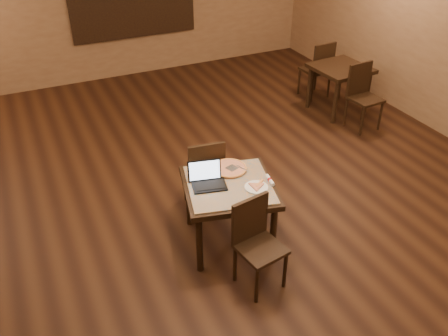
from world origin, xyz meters
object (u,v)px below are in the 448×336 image
other_table_a (340,74)px  other_table_a_chair_far (319,67)px  laptop (207,178)px  other_table_a_chair_near (362,92)px  tiled_table (229,192)px  chair_main_near (256,238)px  pizza_pan (229,169)px  chair_main_far (205,172)px

other_table_a → other_table_a_chair_far: (0.01, 0.58, -0.08)m
laptop → other_table_a_chair_near: (3.23, 1.49, -0.26)m
tiled_table → chair_main_near: bearing=-77.7°
laptop → other_table_a: laptop is taller
pizza_pan → other_table_a_chair_near: 3.22m
tiled_table → chair_main_far: 0.63m
other_table_a → chair_main_far: bearing=-156.8°
other_table_a_chair_near → pizza_pan: bearing=-159.0°
pizza_pan → chair_main_far: bearing=109.3°
laptop → other_table_a: 3.85m
other_table_a_chair_near → chair_main_far: bearing=-166.1°
chair_main_near → laptop: laptop is taller
chair_main_far → tiled_table: bearing=98.8°
chair_main_near → laptop: bearing=94.6°
pizza_pan → chair_main_near: bearing=-98.9°
other_table_a_chair_near → laptop: bearing=-159.2°
tiled_table → chair_main_far: bearing=104.7°
chair_main_near → pizza_pan: (0.13, 0.86, 0.24)m
chair_main_far → other_table_a_chair_far: 3.74m
tiled_table → other_table_a: 3.74m
chair_main_near → laptop: (-0.19, 0.72, 0.30)m
laptop → other_table_a: size_ratio=0.44×
other_table_a_chair_near → other_table_a_chair_far: size_ratio=1.00×
other_table_a → other_table_a_chair_far: other_table_a_chair_far is taller
tiled_table → other_table_a_chair_near: other_table_a_chair_near is taller
chair_main_near → pizza_pan: bearing=71.4°
pizza_pan → laptop: bearing=-157.1°
chair_main_far → chair_main_near: bearing=97.6°
other_table_a → other_table_a_chair_near: bearing=-94.6°
chair_main_near → other_table_a_chair_far: other_table_a_chair_far is taller
laptop → pizza_pan: size_ratio=1.20×
chair_main_far → pizza_pan: (0.13, -0.38, 0.22)m
tiled_table → chair_main_far: (-0.01, 0.62, -0.12)m
pizza_pan → other_table_a_chair_far: other_table_a_chair_far is taller
other_table_a → pizza_pan: bearing=-150.4°
laptop → other_table_a_chair_far: size_ratio=0.39×
other_table_a → chair_main_near: bearing=-141.5°
chair_main_near → other_table_a_chair_near: other_table_a_chair_near is taller
chair_main_far → other_table_a: 3.43m
laptop → pizza_pan: bearing=36.2°
other_table_a_chair_far → pizza_pan: bearing=36.8°
pizza_pan → other_table_a: (2.92, 1.94, -0.12)m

